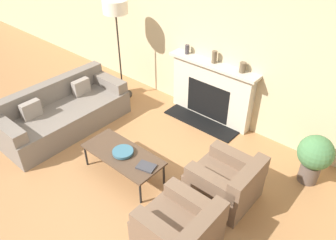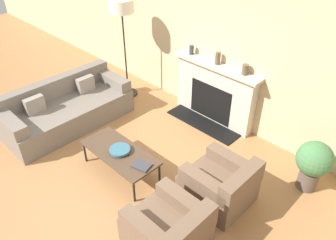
# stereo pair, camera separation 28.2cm
# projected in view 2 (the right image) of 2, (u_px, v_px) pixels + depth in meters

# --- Properties ---
(ground_plane) EXTENTS (18.00, 18.00, 0.00)m
(ground_plane) POSITION_uv_depth(u_px,v_px,m) (108.00, 179.00, 4.81)
(ground_plane) COLOR #A87547
(wall_back) EXTENTS (18.00, 0.06, 2.90)m
(wall_back) POSITION_uv_depth(u_px,v_px,m) (219.00, 40.00, 5.42)
(wall_back) COLOR #C6B289
(wall_back) RESTS_ON ground_plane
(fireplace) EXTENTS (1.71, 0.59, 1.09)m
(fireplace) POSITION_uv_depth(u_px,v_px,m) (214.00, 93.00, 5.81)
(fireplace) COLOR beige
(fireplace) RESTS_ON ground_plane
(couch) EXTENTS (0.95, 2.21, 0.77)m
(couch) POSITION_uv_depth(u_px,v_px,m) (67.00, 109.00, 5.81)
(couch) COLOR slate
(couch) RESTS_ON ground_plane
(armchair_near) EXTENTS (0.86, 0.76, 0.69)m
(armchair_near) POSITION_uv_depth(u_px,v_px,m) (169.00, 230.00, 3.76)
(armchair_near) COLOR brown
(armchair_near) RESTS_ON ground_plane
(armchair_far) EXTENTS (0.86, 0.76, 0.69)m
(armchair_far) POSITION_uv_depth(u_px,v_px,m) (220.00, 185.00, 4.33)
(armchair_far) COLOR brown
(armchair_far) RESTS_ON ground_plane
(coffee_table) EXTENTS (1.24, 0.55, 0.39)m
(coffee_table) POSITION_uv_depth(u_px,v_px,m) (120.00, 153.00, 4.73)
(coffee_table) COLOR #4C3828
(coffee_table) RESTS_ON ground_plane
(bowl) EXTENTS (0.30, 0.30, 0.05)m
(bowl) POSITION_uv_depth(u_px,v_px,m) (120.00, 150.00, 4.69)
(bowl) COLOR #38667A
(bowl) RESTS_ON coffee_table
(book) EXTENTS (0.28, 0.23, 0.02)m
(book) POSITION_uv_depth(u_px,v_px,m) (141.00, 165.00, 4.45)
(book) COLOR #38383D
(book) RESTS_ON coffee_table
(floor_lamp) EXTENTS (0.45, 0.45, 1.92)m
(floor_lamp) POSITION_uv_depth(u_px,v_px,m) (122.00, 16.00, 5.91)
(floor_lamp) COLOR black
(floor_lamp) RESTS_ON ground_plane
(mantel_vase_left) EXTENTS (0.08, 0.08, 0.16)m
(mantel_vase_left) POSITION_uv_depth(u_px,v_px,m) (191.00, 50.00, 5.78)
(mantel_vase_left) COLOR #3D383D
(mantel_vase_left) RESTS_ON fireplace
(mantel_vase_center_left) EXTENTS (0.09, 0.09, 0.21)m
(mantel_vase_center_left) POSITION_uv_depth(u_px,v_px,m) (218.00, 58.00, 5.43)
(mantel_vase_center_left) COLOR brown
(mantel_vase_center_left) RESTS_ON fireplace
(mantel_vase_center_right) EXTENTS (0.10, 0.10, 0.17)m
(mantel_vase_center_right) POSITION_uv_depth(u_px,v_px,m) (245.00, 70.00, 5.13)
(mantel_vase_center_right) COLOR brown
(mantel_vase_center_right) RESTS_ON fireplace
(potted_plant) EXTENTS (0.49, 0.49, 0.77)m
(potted_plant) POSITION_uv_depth(u_px,v_px,m) (314.00, 162.00, 4.42)
(potted_plant) COLOR brown
(potted_plant) RESTS_ON ground_plane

